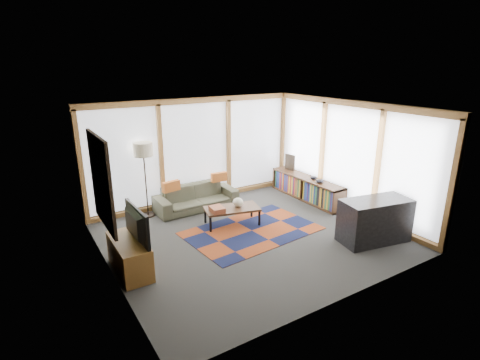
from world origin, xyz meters
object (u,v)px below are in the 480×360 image
sofa (196,197)px  coffee_table (232,216)px  tv_console (130,256)px  bar_counter (375,220)px  bookshelf (306,188)px  floor_lamp (146,180)px  television (131,225)px

sofa → coffee_table: bearing=-77.9°
tv_console → coffee_table: bearing=16.8°
bar_counter → bookshelf: bearing=90.7°
floor_lamp → coffee_table: bearing=-45.7°
bookshelf → tv_console: 5.01m
sofa → tv_console: (-2.19, -1.98, -0.00)m
bar_counter → floor_lamp: bearing=144.5°
tv_console → television: television is taller
coffee_table → sofa: bearing=101.9°
sofa → bookshelf: bookshelf is taller
television → bar_counter: (4.37, -1.37, -0.43)m
sofa → coffee_table: size_ratio=1.70×
sofa → floor_lamp: floor_lamp is taller
bar_counter → television: bearing=173.7°
sofa → television: television is taller
tv_console → floor_lamp: bearing=64.3°
tv_console → bar_counter: (4.43, -1.41, 0.15)m
sofa → bar_counter: bar_counter is taller
television → coffee_table: bearing=-73.5°
sofa → coffee_table: sofa is taller
sofa → bookshelf: bearing=-18.1°
coffee_table → television: size_ratio=1.14×
coffee_table → television: bearing=-161.8°
floor_lamp → coffee_table: (1.40, -1.44, -0.67)m
sofa → television: bearing=-136.2°
floor_lamp → television: size_ratio=1.70×
coffee_table → television: (-2.38, -0.78, 0.67)m
bookshelf → television: television is taller
floor_lamp → coffee_table: floor_lamp is taller
floor_lamp → tv_console: (-1.05, -2.18, -0.58)m
sofa → floor_lamp: (-1.14, 0.20, 0.58)m
floor_lamp → bar_counter: floor_lamp is taller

